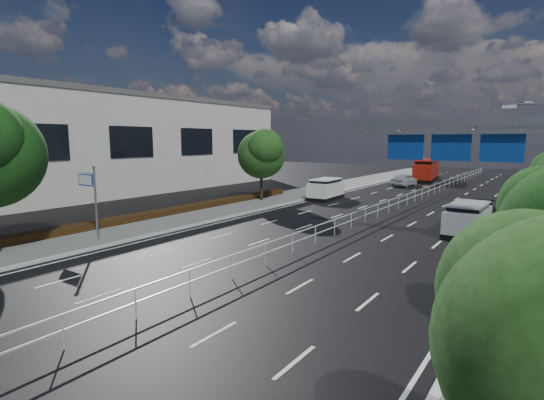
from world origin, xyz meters
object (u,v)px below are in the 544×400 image
Objects in this scene: white_minivan at (326,189)px; silver_minivan at (468,219)px; toilet_sign at (90,189)px; near_car_dark at (427,173)px; parked_car_dark at (481,212)px; near_car_silver at (404,180)px; parked_car_teal at (499,231)px; overhead_gantry at (466,142)px; red_bus at (426,169)px.

white_minivan is 16.85m from silver_minivan.
toilet_sign reaches higher than silver_minivan.
near_car_dark is 1.14× the size of parked_car_dark.
near_car_dark is at bearing 105.91° from parked_car_dark.
white_minivan is 1.00× the size of silver_minivan.
toilet_sign is at bearing 87.02° from near_car_dark.
near_car_dark is 38.92m from silver_minivan.
parked_car_teal is at bearing 122.90° from near_car_silver.
parked_car_dark is at bearing 102.46° from parked_car_teal.
overhead_gantry is at bearing 29.60° from toilet_sign.
silver_minivan is (11.51, -25.02, 0.16)m from near_car_silver.
overhead_gantry is 5.79m from parked_car_teal.
toilet_sign is 0.92× the size of white_minivan.
overhead_gantry reaches higher than near_car_silver.
silver_minivan reaches higher than parked_car_teal.
near_car_dark is (5.52, 50.66, -2.10)m from toilet_sign.
red_bus is at bearing 109.90° from silver_minivan.
silver_minivan is 2.10m from parked_car_teal.
near_car_silver is 12.03m from near_car_dark.
overhead_gantry is at bearing -124.85° from parked_car_teal.
white_minivan is at bearing 138.80° from overhead_gantry.
overhead_gantry is 10.23m from parked_car_dark.
silver_minivan reaches higher than near_car_silver.
toilet_sign reaches higher than parked_car_teal.
parked_car_teal is at bearing -28.25° from silver_minivan.
parked_car_dark is (11.51, -19.64, -0.13)m from near_car_silver.
near_car_dark is at bearing 83.78° from toilet_sign.
near_car_silver reaches higher than parked_car_dark.
near_car_silver is (5.94, 38.64, -2.16)m from toilet_sign.
red_bus is 37.33m from parked_car_teal.
overhead_gantry is at bearing -84.47° from silver_minivan.
parked_car_dark is at bearing 126.21° from near_car_silver.
red_bus is (3.02, 24.88, 0.58)m from white_minivan.
near_car_dark is at bearing 106.68° from overhead_gantry.
parked_car_teal is at bearing -76.84° from red_bus.
toilet_sign is at bearing -137.31° from parked_car_dark.
overhead_gantry is 1.99× the size of near_car_dark.
silver_minivan reaches higher than parked_car_dark.
overhead_gantry is 2.18× the size of white_minivan.
toilet_sign is at bearing -140.35° from silver_minivan.
near_car_silver is (2.69, 15.94, -0.19)m from white_minivan.
near_car_silver is at bearing -99.35° from red_bus.
overhead_gantry is 31.28m from near_car_silver.
overhead_gantry is at bearing 109.93° from near_car_dark.
red_bus is at bearing 106.92° from overhead_gantry.
red_bus is 2.26× the size of parked_car_dark.
silver_minivan is at bearing -35.10° from white_minivan.
red_bus is at bearing 82.48° from toilet_sign.
near_car_silver is at bearing 115.64° from parked_car_dark.
near_car_dark is 1.12× the size of parked_car_teal.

